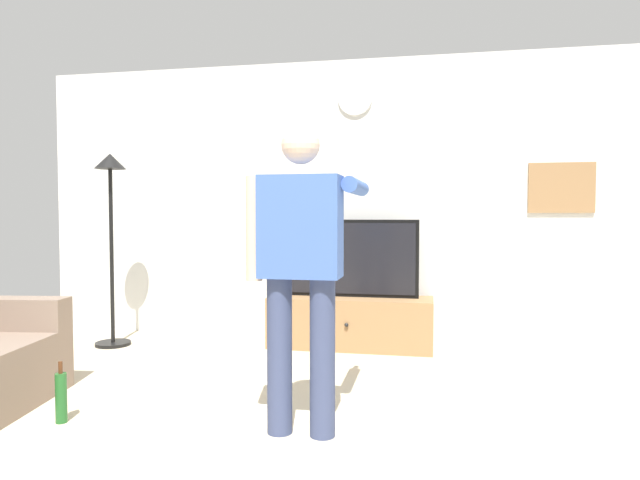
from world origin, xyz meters
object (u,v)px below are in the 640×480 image
Objects in this scene: television at (351,258)px; floor_lamp at (111,209)px; framed_picture at (561,188)px; tv_stand at (350,322)px; person_standing_nearer_lamp at (301,259)px; beverage_bottle at (61,397)px; wall_clock at (355,98)px.

television is 2.27m from floor_lamp.
framed_picture is (1.86, 0.25, 0.64)m from television.
tv_stand is 1.21× the size of television.
floor_lamp reaches higher than person_standing_nearer_lamp.
beverage_bottle is at bearing -66.50° from floor_lamp.
tv_stand is 2.17m from person_standing_nearer_lamp.
tv_stand is 4.62× the size of wall_clock.
television is 1.53m from wall_clock.
person_standing_nearer_lamp is (0.01, -2.33, -1.36)m from wall_clock.
tv_stand is at bearing -90.00° from wall_clock.
beverage_bottle is (0.78, -1.81, -1.12)m from floor_lamp.
beverage_bottle is (-1.40, -2.15, -0.08)m from tv_stand.
floor_lamp is at bearing 142.51° from person_standing_nearer_lamp.
wall_clock is at bearing 90.34° from person_standing_nearer_lamp.
wall_clock is at bearing 90.00° from television.
framed_picture is 4.28m from beverage_bottle.
television is 2.19× the size of framed_picture.
floor_lamp reaches higher than framed_picture.
person_standing_nearer_lamp is at bearing -37.49° from floor_lamp.
wall_clock reaches higher than person_standing_nearer_lamp.
wall_clock is at bearing 60.12° from beverage_bottle.
tv_stand is 2.57m from beverage_bottle.
tv_stand is 0.88× the size of person_standing_nearer_lamp.
framed_picture is 1.56× the size of beverage_bottle.
wall_clock reaches higher than floor_lamp.
framed_picture is at bearing 9.01° from floor_lamp.
tv_stand is at bearing 56.90° from beverage_bottle.
person_standing_nearer_lamp reaches higher than framed_picture.
television is at bearing 10.19° from floor_lamp.
framed_picture is at bearing 51.60° from person_standing_nearer_lamp.
wall_clock is at bearing -179.85° from framed_picture.
television reaches higher than beverage_bottle.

